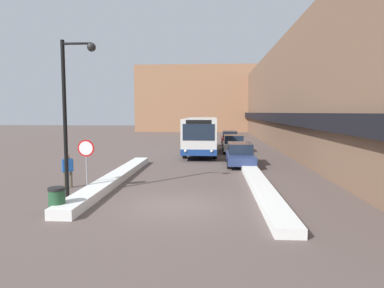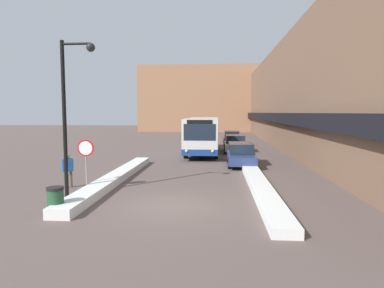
# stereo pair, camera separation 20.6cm
# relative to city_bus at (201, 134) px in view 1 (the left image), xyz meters

# --- Properties ---
(ground_plane) EXTENTS (160.00, 160.00, 0.00)m
(ground_plane) POSITION_rel_city_bus_xyz_m (-0.37, -16.86, -1.68)
(ground_plane) COLOR brown
(building_row_right) EXTENTS (5.50, 60.00, 10.28)m
(building_row_right) POSITION_rel_city_bus_xyz_m (9.60, 7.14, 3.45)
(building_row_right) COLOR brown
(building_row_right) RESTS_ON ground_plane
(building_backdrop_far) EXTENTS (26.00, 8.00, 12.12)m
(building_backdrop_far) POSITION_rel_city_bus_xyz_m (-0.37, 36.24, 4.39)
(building_backdrop_far) COLOR #996B4C
(building_backdrop_far) RESTS_ON ground_plane
(snow_bank_left) EXTENTS (0.90, 13.02, 0.38)m
(snow_bank_left) POSITION_rel_city_bus_xyz_m (-3.97, -12.39, -1.49)
(snow_bank_left) COLOR silver
(snow_bank_left) RESTS_ON ground_plane
(snow_bank_right) EXTENTS (0.90, 14.63, 0.32)m
(snow_bank_right) POSITION_rel_city_bus_xyz_m (3.23, -12.78, -1.51)
(snow_bank_right) COLOR silver
(snow_bank_right) RESTS_ON ground_plane
(city_bus) EXTENTS (2.63, 10.87, 3.06)m
(city_bus) POSITION_rel_city_bus_xyz_m (0.00, 0.00, 0.00)
(city_bus) COLOR silver
(city_bus) RESTS_ON ground_plane
(parked_car_front) EXTENTS (1.79, 4.75, 1.50)m
(parked_car_front) POSITION_rel_city_bus_xyz_m (2.83, -6.49, -0.93)
(parked_car_front) COLOR navy
(parked_car_front) RESTS_ON ground_plane
(parked_car_middle) EXTENTS (1.88, 4.35, 1.54)m
(parked_car_middle) POSITION_rel_city_bus_xyz_m (2.83, 1.05, -0.91)
(parked_car_middle) COLOR silver
(parked_car_middle) RESTS_ON ground_plane
(parked_car_back) EXTENTS (1.79, 4.82, 1.51)m
(parked_car_back) POSITION_rel_city_bus_xyz_m (2.83, 8.52, -0.92)
(parked_car_back) COLOR maroon
(parked_car_back) RESTS_ON ground_plane
(stop_sign) EXTENTS (0.76, 0.08, 2.32)m
(stop_sign) POSITION_rel_city_bus_xyz_m (-4.66, -14.52, 0.01)
(stop_sign) COLOR gray
(stop_sign) RESTS_ON ground_plane
(street_lamp) EXTENTS (1.46, 0.36, 6.47)m
(street_lamp) POSITION_rel_city_bus_xyz_m (-4.81, -15.64, 2.32)
(street_lamp) COLOR black
(street_lamp) RESTS_ON ground_plane
(pedestrian) EXTENTS (0.47, 0.40, 1.60)m
(pedestrian) POSITION_rel_city_bus_xyz_m (-5.75, -14.05, -0.72)
(pedestrian) COLOR brown
(pedestrian) RESTS_ON ground_plane
(trash_bin) EXTENTS (0.59, 0.59, 0.95)m
(trash_bin) POSITION_rel_city_bus_xyz_m (-4.36, -18.14, -1.20)
(trash_bin) COLOR #234C2D
(trash_bin) RESTS_ON ground_plane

